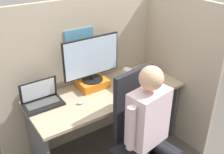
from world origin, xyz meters
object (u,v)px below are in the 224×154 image
at_px(laptop, 42,100).
at_px(office_chair, 139,134).
at_px(stapler, 155,72).
at_px(monitor, 91,59).
at_px(carrot_toy, 143,92).
at_px(paper_box, 93,83).
at_px(coffee_mug, 127,73).
at_px(person, 151,130).

bearing_deg(laptop, office_chair, -47.57).
xyz_separation_m(laptop, stapler, (1.30, -0.12, -0.02)).
xyz_separation_m(monitor, office_chair, (0.07, -0.70, -0.50)).
bearing_deg(office_chair, laptop, 132.43).
height_order(laptop, stapler, laptop).
bearing_deg(laptop, carrot_toy, -22.85).
bearing_deg(paper_box, monitor, 90.00).
distance_m(monitor, laptop, 0.62).
relative_size(paper_box, stapler, 1.85).
height_order(paper_box, monitor, monitor).
bearing_deg(stapler, laptop, 174.63).
xyz_separation_m(office_chair, coffee_mug, (0.36, 0.67, 0.23)).
relative_size(person, coffee_mug, 12.24).
bearing_deg(carrot_toy, paper_box, 131.10).
distance_m(stapler, office_chair, 0.90).
xyz_separation_m(paper_box, carrot_toy, (0.35, -0.40, -0.02)).
bearing_deg(stapler, paper_box, 169.30).
bearing_deg(paper_box, coffee_mug, -4.18).
distance_m(paper_box, person, 0.88).
height_order(person, coffee_mug, person).
distance_m(paper_box, carrot_toy, 0.53).
distance_m(person, coffee_mug, 0.93).
bearing_deg(monitor, coffee_mug, -4.55).
bearing_deg(laptop, person, -55.21).
bearing_deg(carrot_toy, laptop, 157.15).
bearing_deg(paper_box, office_chair, -84.52).
bearing_deg(stapler, monitor, 169.09).
distance_m(office_chair, coffee_mug, 0.79).
bearing_deg(stapler, carrot_toy, -146.94).
height_order(monitor, office_chair, monitor).
bearing_deg(carrot_toy, coffee_mug, 77.60).
relative_size(stapler, person, 0.13).
distance_m(stapler, coffee_mug, 0.34).
xyz_separation_m(monitor, carrot_toy, (0.35, -0.40, -0.30)).
distance_m(stapler, carrot_toy, 0.47).
distance_m(laptop, person, 1.04).
relative_size(paper_box, monitor, 0.49).
height_order(paper_box, stapler, paper_box).
relative_size(paper_box, office_chair, 0.26).
height_order(paper_box, laptop, laptop).
distance_m(monitor, coffee_mug, 0.51).
xyz_separation_m(paper_box, office_chair, (0.07, -0.70, -0.22)).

